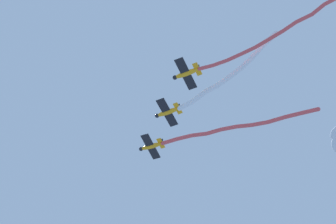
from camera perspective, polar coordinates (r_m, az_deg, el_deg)
airplane_lead at (r=89.80m, az=-2.22°, el=-4.46°), size 5.52×7.17×1.78m
smoke_trail_lead at (r=86.91m, az=9.00°, el=-1.92°), size 29.18×12.70×1.55m
airplane_left_wing at (r=84.17m, az=-0.07°, el=-0.02°), size 5.52×7.21×1.78m
smoke_trail_left_wing at (r=81.49m, az=7.80°, el=4.81°), size 22.99×2.28×3.94m
airplane_right_wing at (r=79.25m, az=2.36°, el=5.02°), size 5.51×7.21×1.78m
smoke_trail_right_wing at (r=78.27m, az=12.92°, el=9.43°), size 26.43×5.42×2.59m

